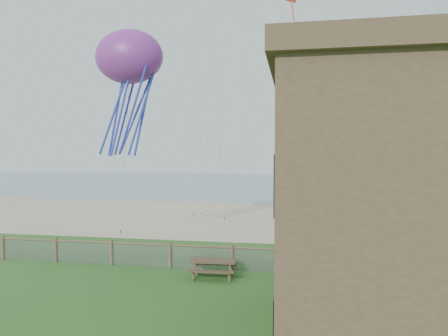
{
  "coord_description": "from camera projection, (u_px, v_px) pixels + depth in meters",
  "views": [
    {
      "loc": [
        5.79,
        -12.18,
        5.46
      ],
      "look_at": [
        2.26,
        8.0,
        4.74
      ],
      "focal_mm": 32.0,
      "sensor_mm": 36.0,
      "label": 1
    }
  ],
  "objects": [
    {
      "name": "ground",
      "position": [
        115.0,
        319.0,
        13.18
      ],
      "size": [
        160.0,
        160.0,
        0.0
      ],
      "primitive_type": "plane",
      "color": "#24541D",
      "rests_on": "ground"
    },
    {
      "name": "sand_beach",
      "position": [
        226.0,
        216.0,
        34.83
      ],
      "size": [
        72.0,
        20.0,
        0.02
      ],
      "primitive_type": "cube",
      "color": "tan",
      "rests_on": "ground"
    },
    {
      "name": "ocean",
      "position": [
        264.0,
        182.0,
        78.15
      ],
      "size": [
        160.0,
        68.0,
        0.02
      ],
      "primitive_type": "cube",
      "color": "slate",
      "rests_on": "ground"
    },
    {
      "name": "chainlink_fence",
      "position": [
        170.0,
        257.0,
        19.06
      ],
      "size": [
        36.2,
        0.2,
        1.25
      ],
      "primitive_type": null,
      "color": "brown",
      "rests_on": "ground"
    },
    {
      "name": "picnic_table",
      "position": [
        213.0,
        267.0,
        17.69
      ],
      "size": [
        2.1,
        1.63,
        0.86
      ],
      "primitive_type": null,
      "rotation": [
        0.0,
        0.0,
        0.05
      ],
      "color": "brown",
      "rests_on": "ground"
    },
    {
      "name": "octopus_kite",
      "position": [
        129.0,
        91.0,
        23.87
      ],
      "size": [
        4.41,
        3.6,
        7.91
      ],
      "primitive_type": null,
      "rotation": [
        0.0,
        0.0,
        -0.26
      ],
      "color": "red"
    }
  ]
}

